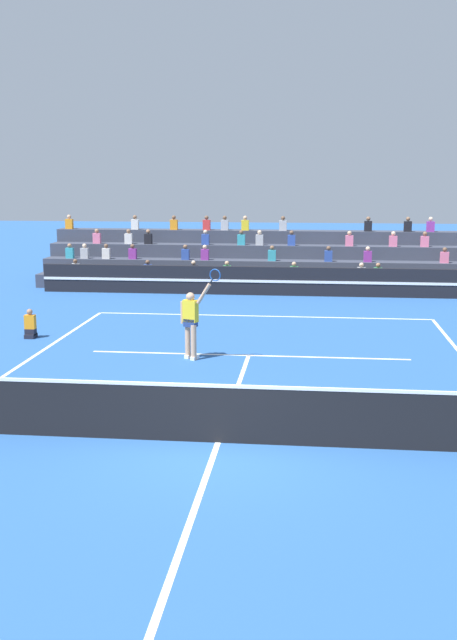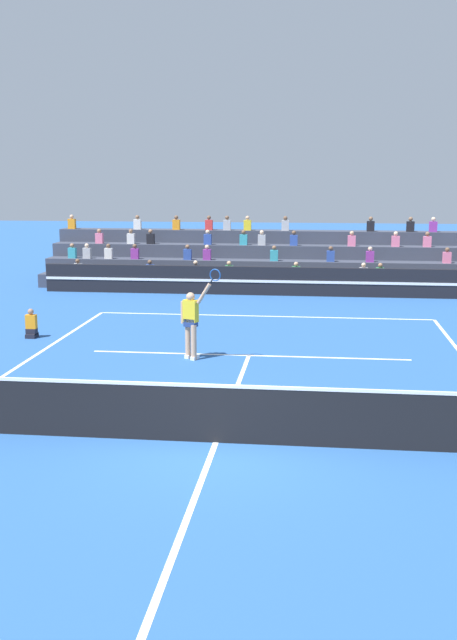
# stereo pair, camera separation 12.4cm
# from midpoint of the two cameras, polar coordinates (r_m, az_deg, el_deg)

# --- Properties ---
(ground_plane) EXTENTS (120.00, 120.00, 0.00)m
(ground_plane) POSITION_cam_midpoint_polar(r_m,az_deg,el_deg) (13.27, -1.08, -9.32)
(ground_plane) COLOR #285699
(court_lines) EXTENTS (11.10, 23.90, 0.01)m
(court_lines) POSITION_cam_midpoint_polar(r_m,az_deg,el_deg) (13.27, -1.08, -9.30)
(court_lines) COLOR white
(court_lines) RESTS_ON ground
(tennis_net) EXTENTS (12.00, 0.10, 1.10)m
(tennis_net) POSITION_cam_midpoint_polar(r_m,az_deg,el_deg) (13.09, -1.08, -7.09)
(tennis_net) COLOR #2D6B38
(tennis_net) RESTS_ON ground
(sponsor_banner_wall) EXTENTS (18.00, 0.26, 1.10)m
(sponsor_banner_wall) POSITION_cam_midpoint_polar(r_m,az_deg,el_deg) (28.97, 3.07, 2.98)
(sponsor_banner_wall) COLOR black
(sponsor_banner_wall) RESTS_ON ground
(bleacher_stand) EXTENTS (19.42, 3.80, 2.83)m
(bleacher_stand) POSITION_cam_midpoint_polar(r_m,az_deg,el_deg) (32.07, 3.39, 4.29)
(bleacher_stand) COLOR #383D4C
(bleacher_stand) RESTS_ON ground
(ball_kid_courtside) EXTENTS (0.30, 0.36, 0.84)m
(ball_kid_courtside) POSITION_cam_midpoint_polar(r_m,az_deg,el_deg) (22.13, -15.02, -0.49)
(ball_kid_courtside) COLOR black
(ball_kid_courtside) RESTS_ON ground
(tennis_player) EXTENTS (1.13, 0.58, 2.41)m
(tennis_player) POSITION_cam_midpoint_polar(r_m,az_deg,el_deg) (18.83, -3.03, -0.08)
(tennis_player) COLOR tan
(tennis_player) RESTS_ON ground
(tennis_ball) EXTENTS (0.07, 0.07, 0.07)m
(tennis_ball) POSITION_cam_midpoint_polar(r_m,az_deg,el_deg) (14.11, 15.81, -8.34)
(tennis_ball) COLOR #C6DB33
(tennis_ball) RESTS_ON ground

